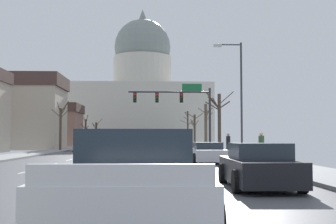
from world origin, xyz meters
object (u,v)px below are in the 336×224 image
sedan_near_02 (207,153)px  bicycle_parked (236,152)px  sedan_near_04 (259,167)px  sedan_oncoming_02 (128,143)px  sedan_near_03 (149,158)px  pedestrian_01 (228,143)px  street_lamp_right (238,90)px  sedan_near_00 (147,148)px  pickup_truck_near_05 (134,184)px  sedan_near_01 (147,151)px  pedestrian_00 (261,144)px  sedan_oncoming_00 (85,146)px  sedan_oncoming_01 (125,145)px  signal_gantry (180,103)px

sedan_near_02 → bicycle_parked: bearing=63.5°
sedan_near_04 → sedan_oncoming_02: size_ratio=1.02×
sedan_near_03 → sedan_near_04: sedan_near_04 is taller
sedan_near_03 → bicycle_parked: size_ratio=2.67×
sedan_near_03 → pedestrian_01: pedestrian_01 is taller
street_lamp_right → bicycle_parked: 4.51m
sedan_near_03 → bicycle_parked: 13.60m
sedan_near_00 → sedan_oncoming_02: sedan_oncoming_02 is taller
pedestrian_01 → sedan_near_00: bearing=156.7°
pickup_truck_near_05 → pedestrian_01: bearing=77.0°
sedan_near_00 → sedan_near_02: 13.03m
sedan_near_01 → pickup_truck_near_05: pickup_truck_near_05 is taller
sedan_near_01 → pedestrian_00: pedestrian_00 is taller
sedan_oncoming_02 → sedan_near_02: bearing=-81.5°
sedan_oncoming_00 → sedan_oncoming_02: bearing=82.5°
sedan_near_00 → pedestrian_00: pedestrian_00 is taller
pickup_truck_near_05 → pedestrian_01: size_ratio=3.23×
bicycle_parked → street_lamp_right: bearing=-93.0°
sedan_near_00 → sedan_near_03: 19.10m
sedan_near_02 → sedan_oncoming_02: bearing=98.5°
sedan_near_03 → pickup_truck_near_05: bearing=-90.9°
sedan_near_02 → sedan_near_03: sedan_near_03 is taller
sedan_near_01 → sedan_oncoming_01: bearing=96.5°
signal_gantry → bicycle_parked: 11.94m
sedan_near_03 → pickup_truck_near_05: size_ratio=0.86×
sedan_near_00 → sedan_oncoming_01: 23.27m
sedan_near_01 → sedan_oncoming_02: (-3.53, 40.98, 0.04)m
sedan_oncoming_00 → pedestrian_01: size_ratio=2.66×
sedan_oncoming_02 → sedan_near_00: bearing=-84.4°
sedan_near_04 → pedestrian_00: size_ratio=2.62×
street_lamp_right → pedestrian_01: size_ratio=4.67×
pedestrian_00 → bicycle_parked: 5.01m
sedan_oncoming_00 → pedestrian_00: (13.82, -21.78, 0.51)m
sedan_near_01 → sedan_near_04: 19.81m
pickup_truck_near_05 → sedan_oncoming_01: size_ratio=1.17×
sedan_near_02 → sedan_near_04: size_ratio=1.01×
pickup_truck_near_05 → bicycle_parked: 25.04m
sedan_oncoming_00 → sedan_oncoming_02: (3.35, 25.25, 0.00)m
sedan_near_00 → sedan_oncoming_00: sedan_oncoming_00 is taller
sedan_oncoming_02 → bicycle_parked: size_ratio=2.44×
signal_gantry → pickup_truck_near_05: size_ratio=1.44×
sedan_near_02 → sedan_near_03: 7.41m
pickup_truck_near_05 → sedan_oncoming_02: size_ratio=1.27×
sedan_near_00 → pickup_truck_near_05: pickup_truck_near_05 is taller
sedan_oncoming_02 → signal_gantry: bearing=-78.2°
street_lamp_right → sedan_near_01: street_lamp_right is taller
sedan_oncoming_01 → pedestrian_01: size_ratio=2.76×
street_lamp_right → sedan_oncoming_01: bearing=107.0°
pickup_truck_near_05 → sedan_oncoming_01: pickup_truck_near_05 is taller
sedan_near_01 → pedestrian_01: pedestrian_01 is taller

